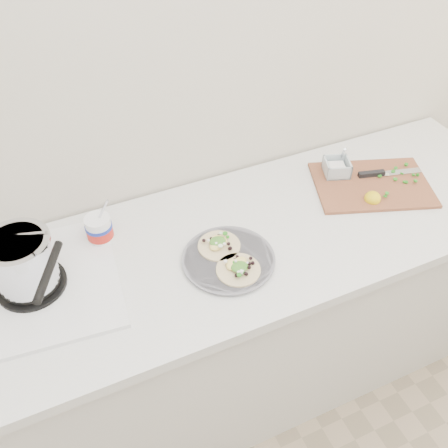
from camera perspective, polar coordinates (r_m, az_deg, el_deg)
name	(u,v)px	position (r m, az deg, el deg)	size (l,w,h in m)	color
counter	(199,331)	(1.93, -2.90, -12.12)	(2.44, 0.66, 0.90)	silver
stove	(27,271)	(1.51, -21.63, -5.02)	(0.53, 0.49, 0.24)	silver
taco_plate	(228,257)	(1.53, 0.52, -3.84)	(0.29, 0.29, 0.04)	slate
tub	(100,227)	(1.60, -14.01, -0.32)	(0.08, 0.08, 0.19)	white
cutboard	(370,181)	(1.88, 16.37, 4.76)	(0.48, 0.40, 0.07)	brown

